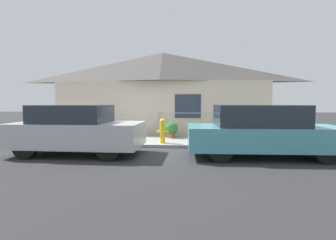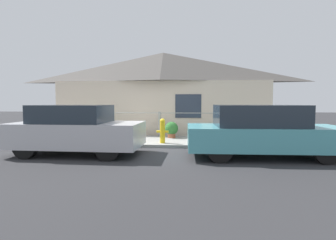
# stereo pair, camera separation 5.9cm
# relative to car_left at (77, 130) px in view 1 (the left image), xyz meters

# --- Properties ---
(ground_plane) EXTENTS (60.00, 60.00, 0.00)m
(ground_plane) POSITION_rel_car_left_xyz_m (2.03, 1.19, -0.71)
(ground_plane) COLOR #2D2D30
(sidewalk) EXTENTS (24.00, 2.32, 0.10)m
(sidewalk) POSITION_rel_car_left_xyz_m (2.03, 2.35, -0.66)
(sidewalk) COLOR gray
(sidewalk) RESTS_ON ground_plane
(house) EXTENTS (9.74, 2.23, 3.78)m
(house) POSITION_rel_car_left_xyz_m (2.04, 4.94, 2.22)
(house) COLOR beige
(house) RESTS_ON ground_plane
(fence) EXTENTS (4.90, 0.10, 1.00)m
(fence) POSITION_rel_car_left_xyz_m (2.03, 3.35, -0.05)
(fence) COLOR #999993
(fence) RESTS_ON sidewalk
(car_left) EXTENTS (3.69, 1.78, 1.42)m
(car_left) POSITION_rel_car_left_xyz_m (0.00, 0.00, 0.00)
(car_left) COLOR #B7B7BC
(car_left) RESTS_ON ground_plane
(car_right) EXTENTS (4.15, 1.75, 1.43)m
(car_right) POSITION_rel_car_left_xyz_m (5.20, -0.00, -0.00)
(car_right) COLOR teal
(car_right) RESTS_ON ground_plane
(fire_hydrant) EXTENTS (0.41, 0.18, 0.84)m
(fire_hydrant) POSITION_rel_car_left_xyz_m (2.32, 1.61, -0.17)
(fire_hydrant) COLOR yellow
(fire_hydrant) RESTS_ON sidewalk
(potted_plant_near_hydrant) EXTENTS (0.52, 0.52, 0.63)m
(potted_plant_near_hydrant) POSITION_rel_car_left_xyz_m (2.55, 2.94, -0.27)
(potted_plant_near_hydrant) COLOR #9E5638
(potted_plant_near_hydrant) RESTS_ON sidewalk
(potted_plant_by_fence) EXTENTS (0.59, 0.59, 0.69)m
(potted_plant_by_fence) POSITION_rel_car_left_xyz_m (-0.35, 3.14, -0.23)
(potted_plant_by_fence) COLOR brown
(potted_plant_by_fence) RESTS_ON sidewalk
(potted_plant_corner) EXTENTS (0.46, 0.46, 0.58)m
(potted_plant_corner) POSITION_rel_car_left_xyz_m (4.70, 2.49, -0.28)
(potted_plant_corner) COLOR #9E5638
(potted_plant_corner) RESTS_ON sidewalk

